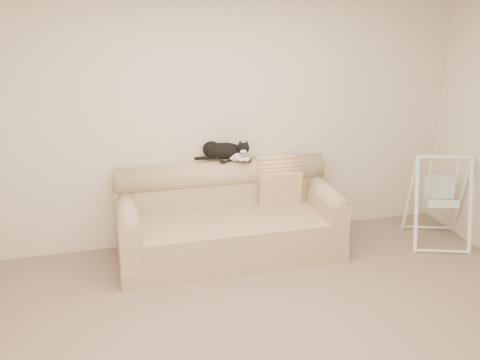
# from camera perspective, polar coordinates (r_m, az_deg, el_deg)

# --- Properties ---
(ground_plane) EXTENTS (5.00, 5.00, 0.00)m
(ground_plane) POSITION_cam_1_polar(r_m,az_deg,el_deg) (4.25, 4.76, -17.16)
(ground_plane) COLOR #7B6655
(ground_plane) RESTS_ON ground
(room_shell) EXTENTS (5.04, 4.04, 2.60)m
(room_shell) POSITION_cam_1_polar(r_m,az_deg,el_deg) (3.56, 5.44, 2.97)
(room_shell) COLOR beige
(room_shell) RESTS_ON ground
(sofa) EXTENTS (2.20, 0.93, 0.90)m
(sofa) POSITION_cam_1_polar(r_m,az_deg,el_deg) (5.41, -1.30, -4.31)
(sofa) COLOR tan
(sofa) RESTS_ON ground
(remote_a) EXTENTS (0.18, 0.14, 0.03)m
(remote_a) POSITION_cam_1_polar(r_m,az_deg,el_deg) (5.44, -1.35, 2.13)
(remote_a) COLOR black
(remote_a) RESTS_ON sofa
(remote_b) EXTENTS (0.16, 0.15, 0.02)m
(remote_b) POSITION_cam_1_polar(r_m,az_deg,el_deg) (5.47, 0.38, 2.20)
(remote_b) COLOR black
(remote_b) RESTS_ON sofa
(tuxedo_cat) EXTENTS (0.56, 0.37, 0.22)m
(tuxedo_cat) POSITION_cam_1_polar(r_m,az_deg,el_deg) (5.43, -1.66, 3.14)
(tuxedo_cat) COLOR black
(tuxedo_cat) RESTS_ON sofa
(throw_blanket) EXTENTS (0.45, 0.38, 0.58)m
(throw_blanket) POSITION_cam_1_polar(r_m,az_deg,el_deg) (5.63, 3.92, 0.70)
(throw_blanket) COLOR #C4703C
(throw_blanket) RESTS_ON sofa
(baby_swing) EXTENTS (0.75, 0.78, 0.97)m
(baby_swing) POSITION_cam_1_polar(r_m,az_deg,el_deg) (5.98, 20.48, -1.89)
(baby_swing) COLOR white
(baby_swing) RESTS_ON ground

